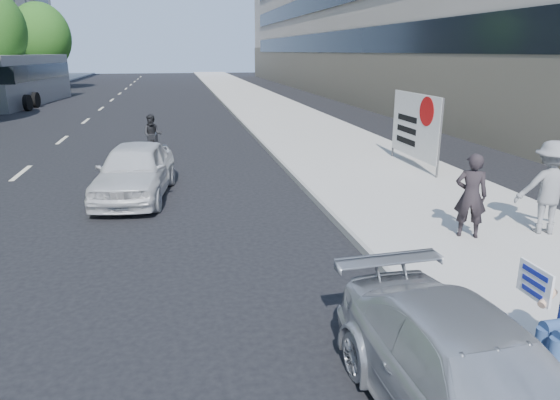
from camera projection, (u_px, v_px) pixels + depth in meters
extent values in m
plane|color=black|center=(286.00, 259.00, 8.90)|extent=(160.00, 160.00, 0.00)
cube|color=#ADAAA2|center=(280.00, 115.00, 28.41)|extent=(5.00, 120.00, 0.15)
cylinder|color=#382616|center=(46.00, 76.00, 47.15)|extent=(0.30, 0.30, 2.62)
ellipsoid|color=#1A5015|center=(41.00, 37.00, 46.15)|extent=(5.40, 5.40, 6.21)
cylinder|color=navy|center=(555.00, 348.00, 5.57)|extent=(0.02, 0.02, 0.45)
cylinder|color=navy|center=(554.00, 358.00, 5.23)|extent=(0.14, 0.14, 0.46)
cube|color=black|center=(545.00, 381.00, 5.30)|extent=(0.26, 0.11, 0.10)
cylinder|color=navy|center=(540.00, 347.00, 5.42)|extent=(0.14, 0.14, 0.46)
cube|color=black|center=(532.00, 369.00, 5.48)|extent=(0.26, 0.11, 0.10)
cylinder|color=tan|center=(548.00, 298.00, 5.63)|extent=(0.30, 0.21, 0.18)
cube|color=white|center=(535.00, 282.00, 5.72)|extent=(0.03, 0.55, 0.40)
imported|color=slate|center=(549.00, 188.00, 9.53)|extent=(1.32, 0.99, 1.81)
imported|color=black|center=(471.00, 196.00, 9.34)|extent=(0.70, 0.61, 1.62)
cylinder|color=#4C4C4C|center=(440.00, 139.00, 13.69)|extent=(0.06, 0.06, 2.20)
cylinder|color=#4C4C4C|center=(394.00, 124.00, 16.50)|extent=(0.06, 0.06, 2.20)
cube|color=silver|center=(415.00, 125.00, 15.05)|extent=(0.04, 3.00, 1.90)
cylinder|color=#A50C0C|center=(427.00, 111.00, 14.24)|extent=(0.01, 0.84, 0.84)
cube|color=black|center=(407.00, 118.00, 15.47)|extent=(0.01, 1.30, 0.18)
cube|color=black|center=(406.00, 130.00, 15.57)|extent=(0.01, 1.30, 0.18)
cube|color=black|center=(406.00, 141.00, 15.67)|extent=(0.01, 1.30, 0.18)
imported|color=#ABAEB3|center=(476.00, 387.00, 4.61)|extent=(1.82, 4.06, 1.16)
imported|color=silver|center=(135.00, 170.00, 12.49)|extent=(2.13, 4.22, 1.38)
cylinder|color=black|center=(153.00, 149.00, 17.19)|extent=(0.15, 0.64, 0.64)
cylinder|color=black|center=(154.00, 142.00, 18.50)|extent=(0.15, 0.64, 0.64)
cube|color=black|center=(153.00, 139.00, 17.78)|extent=(0.30, 1.21, 0.35)
imported|color=black|center=(153.00, 135.00, 17.64)|extent=(0.72, 0.57, 1.42)
cube|color=slate|center=(23.00, 80.00, 34.27)|extent=(3.77, 12.20, 3.30)
cube|color=black|center=(2.00, 72.00, 33.87)|extent=(1.29, 11.44, 1.00)
cube|color=black|center=(42.00, 71.00, 34.36)|extent=(1.29, 11.44, 1.00)
cylinder|color=black|center=(28.00, 103.00, 30.62)|extent=(0.36, 1.02, 1.00)
cylinder|color=black|center=(36.00, 100.00, 32.50)|extent=(0.36, 1.02, 1.00)
cylinder|color=black|center=(21.00, 93.00, 37.64)|extent=(0.36, 1.02, 1.00)
cylinder|color=black|center=(56.00, 93.00, 38.13)|extent=(0.36, 1.02, 1.00)
cylinder|color=black|center=(26.00, 92.00, 39.05)|extent=(0.36, 1.02, 1.00)
cylinder|color=black|center=(60.00, 91.00, 39.53)|extent=(0.36, 1.02, 1.00)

